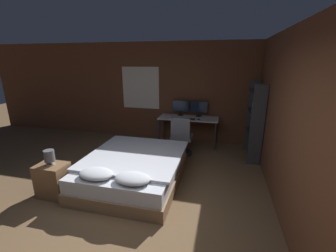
% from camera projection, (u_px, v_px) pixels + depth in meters
% --- Properties ---
extents(ground_plane, '(20.00, 20.00, 0.00)m').
position_uv_depth(ground_plane, '(118.00, 234.00, 2.98)').
color(ground_plane, brown).
extents(wall_back, '(12.00, 0.08, 2.70)m').
position_uv_depth(wall_back, '(177.00, 93.00, 6.21)').
color(wall_back, brown).
rests_on(wall_back, ground_plane).
extents(wall_side_right, '(0.06, 12.00, 2.70)m').
position_uv_depth(wall_side_right, '(283.00, 118.00, 3.50)').
color(wall_side_right, brown).
rests_on(wall_side_right, ground_plane).
extents(bed, '(1.73, 2.08, 0.59)m').
position_uv_depth(bed, '(134.00, 169.00, 4.21)').
color(bed, '#846647').
rests_on(bed, ground_plane).
extents(nightstand, '(0.48, 0.37, 0.57)m').
position_uv_depth(nightstand, '(53.00, 180.00, 3.77)').
color(nightstand, brown).
rests_on(nightstand, ground_plane).
extents(bedside_lamp, '(0.16, 0.16, 0.26)m').
position_uv_depth(bedside_lamp, '(49.00, 156.00, 3.65)').
color(bedside_lamp, gray).
rests_on(bedside_lamp, nightstand).
extents(desk, '(1.56, 0.60, 0.76)m').
position_uv_depth(desk, '(188.00, 121.00, 5.98)').
color(desk, beige).
rests_on(desk, ground_plane).
extents(monitor_left, '(0.47, 0.16, 0.42)m').
position_uv_depth(monitor_left, '(181.00, 107.00, 6.12)').
color(monitor_left, black).
rests_on(monitor_left, desk).
extents(monitor_right, '(0.47, 0.16, 0.42)m').
position_uv_depth(monitor_right, '(199.00, 108.00, 6.01)').
color(monitor_right, black).
rests_on(monitor_right, desk).
extents(keyboard, '(0.40, 0.13, 0.02)m').
position_uv_depth(keyboard, '(187.00, 119.00, 5.77)').
color(keyboard, black).
rests_on(keyboard, desk).
extents(computer_mouse, '(0.07, 0.05, 0.04)m').
position_uv_depth(computer_mouse, '(199.00, 119.00, 5.70)').
color(computer_mouse, black).
rests_on(computer_mouse, desk).
extents(office_chair, '(0.52, 0.52, 0.96)m').
position_uv_depth(office_chair, '(181.00, 139.00, 5.39)').
color(office_chair, black).
rests_on(office_chair, ground_plane).
extents(bookshelf, '(0.28, 0.89, 1.76)m').
position_uv_depth(bookshelf, '(256.00, 118.00, 5.00)').
color(bookshelf, '#333338').
rests_on(bookshelf, ground_plane).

